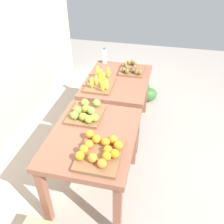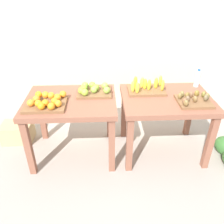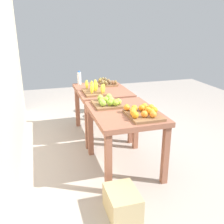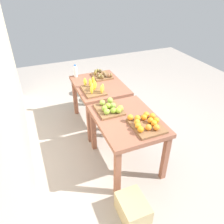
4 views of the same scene
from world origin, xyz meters
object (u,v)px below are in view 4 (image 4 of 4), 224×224
Objects in this scene: kiwi_bin at (102,75)px; water_bottle at (76,71)px; banana_crate at (94,88)px; display_table_left at (127,126)px; orange_bin at (146,123)px; cardboard_produce_box at (133,209)px; display_table_right at (99,90)px; apple_bin at (110,108)px; watermelon_pile at (95,90)px.

water_bottle is at bearing 65.56° from kiwi_bin.
water_bottle reaches higher than banana_crate.
orange_bin is (-0.24, -0.14, 0.16)m from display_table_left.
display_table_left is at bearing -20.12° from cardboard_produce_box.
display_table_left is 1.12m from display_table_right.
kiwi_bin is (1.61, -0.00, -0.01)m from orange_bin.
display_table_left and display_table_right have the same top height.
banana_crate is at bearing 2.10° from apple_bin.
apple_bin is at bearing 168.35° from watermelon_pile.
orange_bin is at bearing -174.26° from display_table_right.
banana_crate reaches higher than orange_bin.
apple_bin is 0.64m from banana_crate.
cardboard_produce_box is at bearing 159.88° from display_table_left.
orange_bin is at bearing -36.87° from cardboard_produce_box.
kiwi_bin is 1.62× the size of water_bottle.
display_table_left reaches higher than cardboard_produce_box.
water_bottle is 0.36× the size of watermelon_pile.
display_table_right is 2.83× the size of kiwi_bin.
display_table_left is 1.02m from cardboard_produce_box.
apple_bin reaches higher than display_table_right.
display_table_left is at bearing -151.11° from apple_bin.
banana_crate is (1.14, 0.30, 0.00)m from orange_bin.
orange_bin is at bearing -150.06° from display_table_left.
orange_bin reaches higher than kiwi_bin.
orange_bin reaches higher than display_table_right.
water_bottle is at bearing 10.15° from banana_crate.
display_table_right is 0.33m from kiwi_bin.
banana_crate is (0.64, 0.02, 0.00)m from apple_bin.
kiwi_bin is (1.37, -0.14, 0.15)m from display_table_left.
kiwi_bin is (1.11, -0.28, -0.01)m from apple_bin.
watermelon_pile is (1.16, -0.39, -0.65)m from banana_crate.
cardboard_produce_box is at bearing 143.13° from orange_bin.
kiwi_bin is at bearing -14.39° from apple_bin.
kiwi_bin is at bearing -29.22° from display_table_right.
orange_bin reaches higher than watermelon_pile.
apple_bin is (0.26, 0.14, 0.16)m from display_table_left.
orange_bin is 0.71× the size of watermelon_pile.
watermelon_pile reaches higher than cardboard_produce_box.
display_table_right is 0.58m from water_bottle.
water_bottle is at bearing 10.36° from display_table_left.
banana_crate is at bearing 161.19° from watermelon_pile.
apple_bin is at bearing -177.90° from banana_crate.
watermelon_pile is 1.57× the size of cardboard_produce_box.
apple_bin reaches higher than watermelon_pile.
water_bottle is at bearing 6.22° from apple_bin.
watermelon_pile is (2.30, -0.09, -0.64)m from orange_bin.
display_table_left is at bearing 173.71° from watermelon_pile.
orange_bin is at bearing -165.07° from banana_crate.
banana_crate is at bearing 10.50° from display_table_left.
display_table_right is 2.60× the size of cardboard_produce_box.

